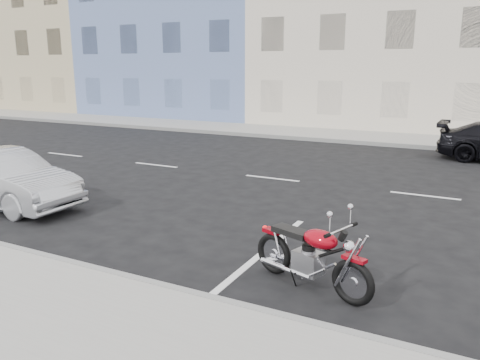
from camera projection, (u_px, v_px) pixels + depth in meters
name	position (u px, v px, depth m)	size (l,w,h in m)	color
ground	(343.00, 186.00, 12.14)	(120.00, 120.00, 0.00)	black
sidewalk_far	(287.00, 132.00, 21.87)	(80.00, 3.40, 0.15)	gray
curb_far	(272.00, 136.00, 20.40)	(80.00, 0.12, 0.16)	gray
bldg_far_west	(73.00, 28.00, 36.37)	(12.00, 12.00, 12.00)	tan
bldg_blue	(205.00, 13.00, 30.93)	(12.00, 12.00, 13.00)	#5E74A7
bldg_cream	(391.00, 17.00, 25.79)	(12.00, 12.00, 11.50)	beige
motorcycle	(355.00, 273.00, 5.96)	(1.91, 0.87, 0.99)	black
sedan_silver	(3.00, 179.00, 10.29)	(1.31, 3.76, 1.24)	#ACAEB4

